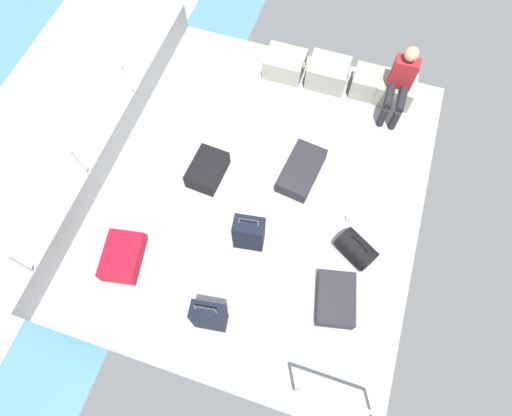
{
  "coord_description": "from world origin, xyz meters",
  "views": [
    {
      "loc": [
        0.77,
        -2.6,
        5.31
      ],
      "look_at": [
        0.05,
        -0.4,
        0.25
      ],
      "focal_mm": 29.89,
      "sensor_mm": 36.0,
      "label": 1
    }
  ],
  "objects_px": {
    "cargo_crate_2": "(372,84)",
    "suitcase_0": "(207,170)",
    "cargo_crate_0": "(285,64)",
    "passenger_seated": "(401,82)",
    "cargo_crate_3": "(395,90)",
    "suitcase_1": "(301,171)",
    "suitcase_5": "(209,316)",
    "paper_cup": "(349,219)",
    "suitcase_3": "(336,299)",
    "suitcase_2": "(123,257)",
    "duffel_bag": "(356,249)",
    "suitcase_4": "(249,233)",
    "cargo_crate_1": "(328,73)"
  },
  "relations": [
    {
      "from": "cargo_crate_1",
      "to": "suitcase_2",
      "type": "bearing_deg",
      "value": -115.58
    },
    {
      "from": "passenger_seated",
      "to": "suitcase_4",
      "type": "xyz_separation_m",
      "value": [
        -1.36,
        -2.76,
        -0.26
      ]
    },
    {
      "from": "cargo_crate_0",
      "to": "suitcase_1",
      "type": "xyz_separation_m",
      "value": [
        0.76,
        -1.73,
        -0.07
      ]
    },
    {
      "from": "cargo_crate_0",
      "to": "cargo_crate_3",
      "type": "bearing_deg",
      "value": 0.84
    },
    {
      "from": "cargo_crate_3",
      "to": "suitcase_5",
      "type": "distance_m",
      "value": 4.33
    },
    {
      "from": "cargo_crate_3",
      "to": "suitcase_5",
      "type": "height_order",
      "value": "suitcase_5"
    },
    {
      "from": "suitcase_5",
      "to": "suitcase_0",
      "type": "bearing_deg",
      "value": 111.92
    },
    {
      "from": "cargo_crate_2",
      "to": "suitcase_1",
      "type": "relative_size",
      "value": 0.73
    },
    {
      "from": "cargo_crate_2",
      "to": "cargo_crate_1",
      "type": "bearing_deg",
      "value": -179.03
    },
    {
      "from": "cargo_crate_1",
      "to": "cargo_crate_2",
      "type": "xyz_separation_m",
      "value": [
        0.69,
        0.01,
        -0.02
      ]
    },
    {
      "from": "passenger_seated",
      "to": "paper_cup",
      "type": "xyz_separation_m",
      "value": [
        -0.18,
        -2.06,
        -0.5
      ]
    },
    {
      "from": "suitcase_4",
      "to": "paper_cup",
      "type": "height_order",
      "value": "suitcase_4"
    },
    {
      "from": "suitcase_3",
      "to": "paper_cup",
      "type": "relative_size",
      "value": 7.38
    },
    {
      "from": "cargo_crate_1",
      "to": "suitcase_4",
      "type": "height_order",
      "value": "suitcase_4"
    },
    {
      "from": "cargo_crate_0",
      "to": "suitcase_3",
      "type": "xyz_separation_m",
      "value": [
        1.64,
        -3.34,
        -0.07
      ]
    },
    {
      "from": "cargo_crate_0",
      "to": "paper_cup",
      "type": "distance_m",
      "value": 2.71
    },
    {
      "from": "duffel_bag",
      "to": "suitcase_4",
      "type": "bearing_deg",
      "value": -168.67
    },
    {
      "from": "cargo_crate_2",
      "to": "duffel_bag",
      "type": "relative_size",
      "value": 1.08
    },
    {
      "from": "cargo_crate_3",
      "to": "suitcase_1",
      "type": "relative_size",
      "value": 0.65
    },
    {
      "from": "cargo_crate_3",
      "to": "suitcase_3",
      "type": "relative_size",
      "value": 0.77
    },
    {
      "from": "passenger_seated",
      "to": "duffel_bag",
      "type": "bearing_deg",
      "value": -90.23
    },
    {
      "from": "cargo_crate_3",
      "to": "suitcase_5",
      "type": "xyz_separation_m",
      "value": [
        -1.47,
        -4.07,
        0.15
      ]
    },
    {
      "from": "cargo_crate_1",
      "to": "cargo_crate_3",
      "type": "bearing_deg",
      "value": 0.32
    },
    {
      "from": "suitcase_5",
      "to": "suitcase_1",
      "type": "bearing_deg",
      "value": 78.31
    },
    {
      "from": "cargo_crate_2",
      "to": "duffel_bag",
      "type": "height_order",
      "value": "duffel_bag"
    },
    {
      "from": "suitcase_3",
      "to": "suitcase_5",
      "type": "relative_size",
      "value": 0.9
    },
    {
      "from": "cargo_crate_2",
      "to": "suitcase_0",
      "type": "relative_size",
      "value": 0.99
    },
    {
      "from": "cargo_crate_0",
      "to": "paper_cup",
      "type": "bearing_deg",
      "value": -54.88
    },
    {
      "from": "suitcase_0",
      "to": "suitcase_5",
      "type": "height_order",
      "value": "suitcase_5"
    },
    {
      "from": "suitcase_0",
      "to": "suitcase_2",
      "type": "relative_size",
      "value": 0.9
    },
    {
      "from": "suitcase_3",
      "to": "suitcase_4",
      "type": "relative_size",
      "value": 1.01
    },
    {
      "from": "cargo_crate_0",
      "to": "suitcase_2",
      "type": "relative_size",
      "value": 0.9
    },
    {
      "from": "cargo_crate_3",
      "to": "paper_cup",
      "type": "bearing_deg",
      "value": -94.71
    },
    {
      "from": "paper_cup",
      "to": "cargo_crate_2",
      "type": "bearing_deg",
      "value": 94.46
    },
    {
      "from": "passenger_seated",
      "to": "cargo_crate_0",
      "type": "bearing_deg",
      "value": 174.97
    },
    {
      "from": "suitcase_1",
      "to": "duffel_bag",
      "type": "bearing_deg",
      "value": -43.11
    },
    {
      "from": "suitcase_1",
      "to": "suitcase_2",
      "type": "xyz_separation_m",
      "value": [
        -1.83,
        -1.93,
        0.01
      ]
    },
    {
      "from": "cargo_crate_2",
      "to": "suitcase_0",
      "type": "xyz_separation_m",
      "value": [
        -1.88,
        -2.17,
        -0.05
      ]
    },
    {
      "from": "cargo_crate_1",
      "to": "suitcase_1",
      "type": "relative_size",
      "value": 0.73
    },
    {
      "from": "cargo_crate_1",
      "to": "suitcase_3",
      "type": "xyz_separation_m",
      "value": [
        0.95,
        -3.36,
        -0.09
      ]
    },
    {
      "from": "suitcase_2",
      "to": "suitcase_1",
      "type": "bearing_deg",
      "value": 46.48
    },
    {
      "from": "suitcase_2",
      "to": "suitcase_5",
      "type": "distance_m",
      "value": 1.42
    },
    {
      "from": "suitcase_0",
      "to": "suitcase_2",
      "type": "distance_m",
      "value": 1.63
    },
    {
      "from": "suitcase_1",
      "to": "suitcase_5",
      "type": "xyz_separation_m",
      "value": [
        -0.48,
        -2.32,
        0.22
      ]
    },
    {
      "from": "passenger_seated",
      "to": "suitcase_3",
      "type": "relative_size",
      "value": 1.44
    },
    {
      "from": "suitcase_3",
      "to": "duffel_bag",
      "type": "height_order",
      "value": "duffel_bag"
    },
    {
      "from": "suitcase_5",
      "to": "paper_cup",
      "type": "bearing_deg",
      "value": 55.03
    },
    {
      "from": "suitcase_1",
      "to": "suitcase_3",
      "type": "distance_m",
      "value": 1.84
    },
    {
      "from": "suitcase_1",
      "to": "duffel_bag",
      "type": "relative_size",
      "value": 1.48
    },
    {
      "from": "cargo_crate_0",
      "to": "passenger_seated",
      "type": "relative_size",
      "value": 0.6
    }
  ]
}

